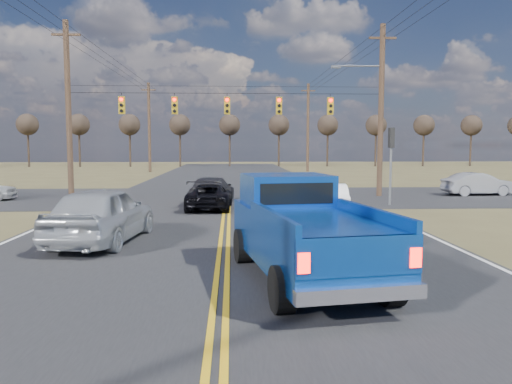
{
  "coord_description": "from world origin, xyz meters",
  "views": [
    {
      "loc": [
        0.23,
        -11.09,
        3.02
      ],
      "look_at": [
        1.03,
        5.14,
        1.5
      ],
      "focal_mm": 35.0,
      "sensor_mm": 36.0,
      "label": 1
    }
  ],
  "objects_px": {
    "silver_suv": "(102,214)",
    "dgrey_car_queue": "(212,190)",
    "black_suv": "(210,197)",
    "white_car_queue": "(327,200)",
    "pickup_truck": "(303,230)",
    "cross_car_east_near": "(478,184)"
  },
  "relations": [
    {
      "from": "pickup_truck",
      "to": "cross_car_east_near",
      "type": "bearing_deg",
      "value": 44.95
    },
    {
      "from": "silver_suv",
      "to": "cross_car_east_near",
      "type": "bearing_deg",
      "value": -137.24
    },
    {
      "from": "white_car_queue",
      "to": "silver_suv",
      "type": "bearing_deg",
      "value": 41.15
    },
    {
      "from": "silver_suv",
      "to": "black_suv",
      "type": "distance_m",
      "value": 8.56
    },
    {
      "from": "pickup_truck",
      "to": "dgrey_car_queue",
      "type": "relative_size",
      "value": 1.33
    },
    {
      "from": "dgrey_car_queue",
      "to": "black_suv",
      "type": "bearing_deg",
      "value": 96.18
    },
    {
      "from": "pickup_truck",
      "to": "dgrey_car_queue",
      "type": "xyz_separation_m",
      "value": [
        -2.63,
        14.65,
        -0.42
      ]
    },
    {
      "from": "black_suv",
      "to": "dgrey_car_queue",
      "type": "xyz_separation_m",
      "value": [
        0.0,
        2.17,
        0.1
      ]
    },
    {
      "from": "pickup_truck",
      "to": "black_suv",
      "type": "bearing_deg",
      "value": 92.9
    },
    {
      "from": "silver_suv",
      "to": "dgrey_car_queue",
      "type": "distance_m",
      "value": 10.61
    },
    {
      "from": "pickup_truck",
      "to": "cross_car_east_near",
      "type": "distance_m",
      "value": 22.61
    },
    {
      "from": "black_suv",
      "to": "white_car_queue",
      "type": "distance_m",
      "value": 5.69
    },
    {
      "from": "black_suv",
      "to": "dgrey_car_queue",
      "type": "distance_m",
      "value": 2.17
    },
    {
      "from": "silver_suv",
      "to": "black_suv",
      "type": "relative_size",
      "value": 1.22
    },
    {
      "from": "black_suv",
      "to": "white_car_queue",
      "type": "bearing_deg",
      "value": 156.77
    },
    {
      "from": "black_suv",
      "to": "white_car_queue",
      "type": "height_order",
      "value": "white_car_queue"
    },
    {
      "from": "silver_suv",
      "to": "dgrey_car_queue",
      "type": "xyz_separation_m",
      "value": [
        2.98,
        10.19,
        -0.2
      ]
    },
    {
      "from": "pickup_truck",
      "to": "black_suv",
      "type": "xyz_separation_m",
      "value": [
        -2.63,
        12.48,
        -0.51
      ]
    },
    {
      "from": "white_car_queue",
      "to": "dgrey_car_queue",
      "type": "height_order",
      "value": "white_car_queue"
    },
    {
      "from": "black_suv",
      "to": "dgrey_car_queue",
      "type": "height_order",
      "value": "dgrey_car_queue"
    },
    {
      "from": "black_suv",
      "to": "pickup_truck",
      "type": "bearing_deg",
      "value": 104.03
    },
    {
      "from": "silver_suv",
      "to": "pickup_truck",
      "type": "bearing_deg",
      "value": 148.1
    }
  ]
}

